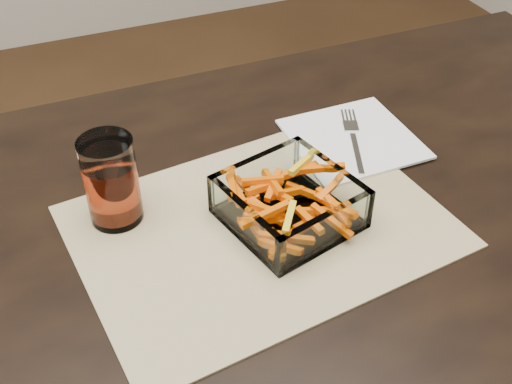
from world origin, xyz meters
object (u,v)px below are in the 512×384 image
Objects in this scene: dining_table at (211,322)px; fork at (353,138)px; tumbler at (112,184)px; glass_bowl at (289,205)px.

fork reaches higher than dining_table.
dining_table is 13.68× the size of tumbler.
fork is at bearing 4.81° from tumbler.
dining_table is 10.22× the size of fork.
dining_table is at bearing -159.47° from glass_bowl.
dining_table is at bearing -61.77° from tumbler.
glass_bowl is at bearing -23.97° from tumbler.
glass_bowl is 1.13× the size of fork.
glass_bowl is at bearing 20.53° from dining_table.
glass_bowl reaches higher than dining_table.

